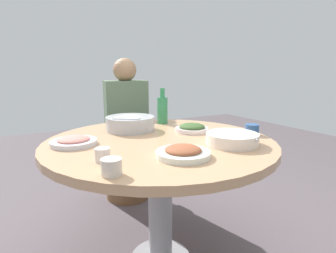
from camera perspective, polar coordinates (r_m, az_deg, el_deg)
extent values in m
cylinder|color=#99999E|center=(1.63, -1.60, -15.54)|extent=(0.14, 0.14, 0.67)
cylinder|color=tan|center=(1.50, -1.68, -3.41)|extent=(1.22, 1.22, 0.04)
cylinder|color=#B2B5BA|center=(1.72, -7.76, 0.63)|extent=(0.30, 0.30, 0.09)
ellipsoid|color=white|center=(1.72, -7.76, 0.77)|extent=(0.24, 0.24, 0.09)
cube|color=white|center=(1.64, -8.52, 1.68)|extent=(0.13, 0.15, 0.01)
cylinder|color=white|center=(1.42, 13.01, -2.49)|extent=(0.26, 0.26, 0.06)
cylinder|color=black|center=(1.42, 13.00, -2.67)|extent=(0.23, 0.23, 0.04)
cylinder|color=silver|center=(1.42, 13.05, -1.68)|extent=(0.28, 0.07, 0.01)
cylinder|color=silver|center=(1.47, -18.80, -3.11)|extent=(0.23, 0.23, 0.02)
ellipsoid|color=#D67C6F|center=(1.46, -18.84, -2.51)|extent=(0.16, 0.16, 0.03)
cylinder|color=silver|center=(1.68, 4.93, -0.65)|extent=(0.20, 0.20, 0.02)
ellipsoid|color=#3A582A|center=(1.68, 4.95, -0.01)|extent=(0.15, 0.15, 0.04)
cylinder|color=silver|center=(1.20, 3.11, -5.64)|extent=(0.24, 0.24, 0.03)
ellipsoid|color=#974F30|center=(1.20, 3.12, -4.78)|extent=(0.16, 0.16, 0.04)
cylinder|color=#328651|center=(1.92, -1.14, 3.32)|extent=(0.07, 0.07, 0.18)
cylinder|color=#328651|center=(1.90, -1.16, 6.96)|extent=(0.03, 0.03, 0.06)
cylinder|color=beige|center=(1.02, -11.54, -8.13)|extent=(0.08, 0.08, 0.06)
cylinder|color=silver|center=(1.16, -13.30, -5.71)|extent=(0.06, 0.06, 0.06)
cylinder|color=#2B5490|center=(1.66, 16.84, -0.61)|extent=(0.08, 0.08, 0.06)
cylinder|color=brown|center=(2.49, -8.23, -9.37)|extent=(0.38, 0.38, 0.44)
cube|color=#2D333D|center=(2.40, -8.42, -3.16)|extent=(0.39, 0.37, 0.12)
cube|color=#576E54|center=(2.35, -8.63, 3.70)|extent=(0.25, 0.37, 0.46)
sphere|color=#A17857|center=(2.32, -8.88, 11.42)|extent=(0.19, 0.19, 0.19)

